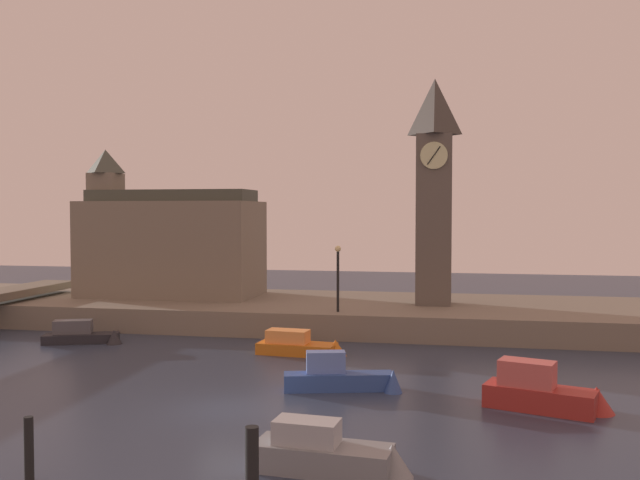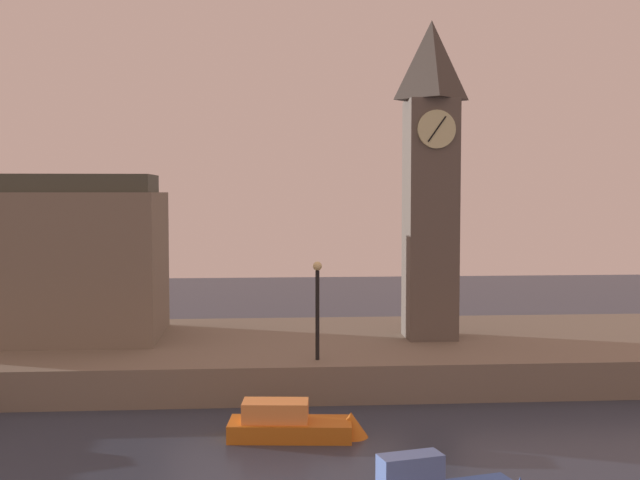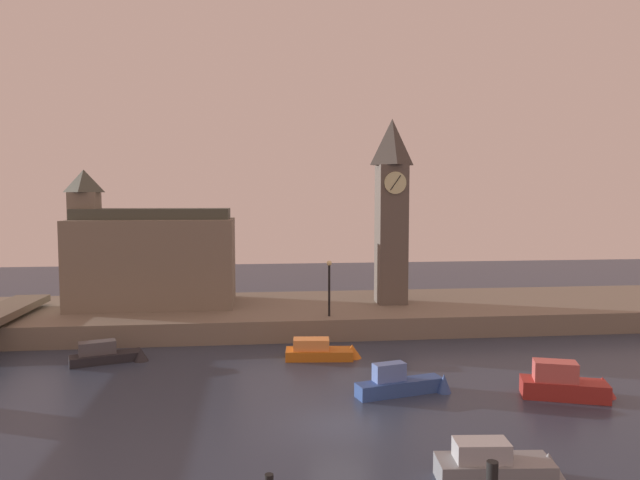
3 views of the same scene
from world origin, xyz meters
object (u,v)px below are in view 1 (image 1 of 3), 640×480
mooring_post_left (29,449)px  mooring_post_right (252,468)px  parliament_hall (167,243)px  boat_cruiser_grey (335,454)px  boat_dinghy_red (548,393)px  boat_barge_dark (87,335)px  boat_patrol_orange (305,346)px  streetlamp (338,271)px  clock_tower (434,188)px  boat_tour_blue (346,378)px

mooring_post_left → mooring_post_right: size_ratio=0.86×
parliament_hall → boat_cruiser_grey: bearing=-58.0°
boat_dinghy_red → boat_barge_dark: boat_dinghy_red is taller
boat_barge_dark → boat_dinghy_red: bearing=-20.2°
mooring_post_right → boat_patrol_orange: 18.48m
mooring_post_left → boat_cruiser_grey: bearing=15.2°
streetlamp → boat_patrol_orange: (-0.82, -5.20, -3.49)m
mooring_post_left → parliament_hall: bearing=106.4°
mooring_post_left → clock_tower: bearing=69.8°
parliament_hall → mooring_post_right: bearing=-62.9°
streetlamp → boat_cruiser_grey: (3.41, -20.76, -3.40)m
clock_tower → boat_tour_blue: 18.56m
mooring_post_left → boat_cruiser_grey: size_ratio=0.38×
mooring_post_left → boat_barge_dark: bearing=115.6°
mooring_post_left → mooring_post_right: bearing=-4.7°
boat_tour_blue → boat_barge_dark: 17.45m
parliament_hall → boat_barge_dark: bearing=-92.2°
mooring_post_left → boat_cruiser_grey: 8.39m
clock_tower → boat_barge_dark: size_ratio=2.93×
mooring_post_right → boat_tour_blue: (0.52, 11.65, -0.52)m
boat_dinghy_red → boat_patrol_orange: boat_dinghy_red is taller
boat_patrol_orange → boat_cruiser_grey: 16.12m
mooring_post_right → boat_tour_blue: 11.67m
clock_tower → streetlamp: bearing=-140.7°
clock_tower → streetlamp: size_ratio=3.66×
clock_tower → boat_tour_blue: bearing=-100.8°
boat_tour_blue → boat_cruiser_grey: size_ratio=1.10×
boat_patrol_orange → boat_cruiser_grey: (4.23, -15.55, 0.09)m
boat_barge_dark → clock_tower: bearing=25.3°
mooring_post_right → boat_patrol_orange: mooring_post_right is taller
boat_tour_blue → boat_barge_dark: size_ratio=1.05×
streetlamp → boat_cruiser_grey: streetlamp is taller
mooring_post_right → boat_patrol_orange: size_ratio=0.43×
streetlamp → boat_tour_blue: size_ratio=0.76×
mooring_post_left → boat_patrol_orange: bearing=77.7°
boat_tour_blue → boat_cruiser_grey: boat_tour_blue is taller
clock_tower → boat_tour_blue: size_ratio=2.79×
mooring_post_left → boat_dinghy_red: boat_dinghy_red is taller
streetlamp → mooring_post_right: bearing=-85.6°
boat_tour_blue → streetlamp: bearing=101.1°
streetlamp → parliament_hall: bearing=156.4°
boat_dinghy_red → boat_cruiser_grey: (-6.72, -7.54, -0.11)m
clock_tower → boat_dinghy_red: size_ratio=2.88×
boat_dinghy_red → boat_patrol_orange: (-10.95, 8.01, -0.21)m
streetlamp → mooring_post_right: streetlamp is taller
streetlamp → boat_dinghy_red: 16.97m
clock_tower → mooring_post_left: bearing=-110.2°
mooring_post_right → boat_dinghy_red: mooring_post_right is taller
boat_cruiser_grey → boat_barge_dark: bearing=136.2°
mooring_post_right → boat_cruiser_grey: 3.21m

